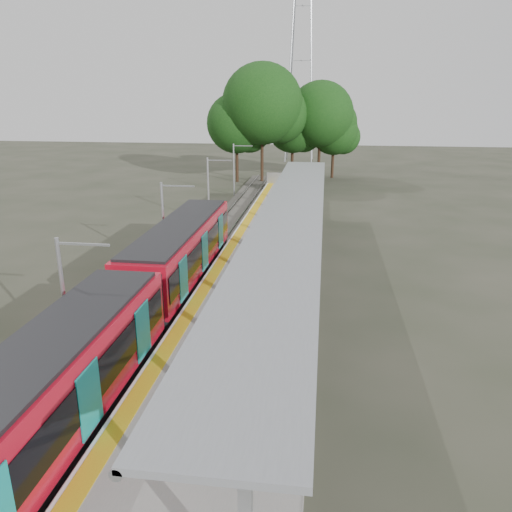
{
  "coord_description": "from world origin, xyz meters",
  "views": [
    {
      "loc": [
        3.17,
        -9.14,
        10.33
      ],
      "look_at": [
        -0.16,
        15.31,
        2.3
      ],
      "focal_mm": 35.0,
      "sensor_mm": 36.0,
      "label": 1
    }
  ],
  "objects_px": {
    "train": "(134,301)",
    "litter_bin": "(301,297)",
    "info_pillar_near": "(279,318)",
    "bench_mid": "(299,242)",
    "bench_near": "(271,368)",
    "bench_far": "(314,221)",
    "info_pillar_far": "(275,241)"
  },
  "relations": [
    {
      "from": "info_pillar_far",
      "to": "litter_bin",
      "type": "height_order",
      "value": "info_pillar_far"
    },
    {
      "from": "litter_bin",
      "to": "info_pillar_near",
      "type": "bearing_deg",
      "value": -103.47
    },
    {
      "from": "bench_far",
      "to": "info_pillar_near",
      "type": "bearing_deg",
      "value": -72.33
    },
    {
      "from": "train",
      "to": "bench_near",
      "type": "bearing_deg",
      "value": -31.4
    },
    {
      "from": "bench_mid",
      "to": "litter_bin",
      "type": "height_order",
      "value": "bench_mid"
    },
    {
      "from": "info_pillar_near",
      "to": "info_pillar_far",
      "type": "distance_m",
      "value": 11.27
    },
    {
      "from": "bench_near",
      "to": "bench_mid",
      "type": "relative_size",
      "value": 1.1
    },
    {
      "from": "train",
      "to": "info_pillar_near",
      "type": "bearing_deg",
      "value": -2.53
    },
    {
      "from": "bench_far",
      "to": "info_pillar_near",
      "type": "xyz_separation_m",
      "value": [
        -1.01,
        -17.6,
        0.3
      ]
    },
    {
      "from": "bench_near",
      "to": "bench_far",
      "type": "xyz_separation_m",
      "value": [
        0.94,
        21.1,
        -0.09
      ]
    },
    {
      "from": "litter_bin",
      "to": "train",
      "type": "bearing_deg",
      "value": -157.43
    },
    {
      "from": "bench_far",
      "to": "litter_bin",
      "type": "relative_size",
      "value": 1.51
    },
    {
      "from": "train",
      "to": "bench_far",
      "type": "xyz_separation_m",
      "value": [
        7.12,
        17.33,
        -0.57
      ]
    },
    {
      "from": "bench_mid",
      "to": "info_pillar_far",
      "type": "distance_m",
      "value": 1.62
    },
    {
      "from": "bench_mid",
      "to": "info_pillar_near",
      "type": "distance_m",
      "value": 11.86
    },
    {
      "from": "bench_near",
      "to": "litter_bin",
      "type": "height_order",
      "value": "bench_near"
    },
    {
      "from": "train",
      "to": "litter_bin",
      "type": "height_order",
      "value": "train"
    },
    {
      "from": "info_pillar_far",
      "to": "litter_bin",
      "type": "distance_m",
      "value": 8.33
    },
    {
      "from": "bench_mid",
      "to": "info_pillar_far",
      "type": "bearing_deg",
      "value": -165.55
    },
    {
      "from": "bench_mid",
      "to": "info_pillar_near",
      "type": "relative_size",
      "value": 0.83
    },
    {
      "from": "bench_far",
      "to": "info_pillar_far",
      "type": "bearing_deg",
      "value": -88.69
    },
    {
      "from": "bench_mid",
      "to": "info_pillar_near",
      "type": "height_order",
      "value": "info_pillar_near"
    },
    {
      "from": "info_pillar_far",
      "to": "bench_mid",
      "type": "bearing_deg",
      "value": 15.63
    },
    {
      "from": "bench_near",
      "to": "info_pillar_near",
      "type": "height_order",
      "value": "info_pillar_near"
    },
    {
      "from": "litter_bin",
      "to": "bench_far",
      "type": "bearing_deg",
      "value": 88.95
    },
    {
      "from": "train",
      "to": "bench_mid",
      "type": "distance_m",
      "value": 13.2
    },
    {
      "from": "info_pillar_near",
      "to": "bench_far",
      "type": "bearing_deg",
      "value": 76.28
    },
    {
      "from": "litter_bin",
      "to": "bench_mid",
      "type": "bearing_deg",
      "value": 93.67
    },
    {
      "from": "info_pillar_far",
      "to": "bench_near",
      "type": "bearing_deg",
      "value": -93.55
    },
    {
      "from": "bench_far",
      "to": "info_pillar_near",
      "type": "distance_m",
      "value": 17.63
    },
    {
      "from": "train",
      "to": "litter_bin",
      "type": "relative_size",
      "value": 30.12
    },
    {
      "from": "bench_mid",
      "to": "litter_bin",
      "type": "distance_m",
      "value": 8.76
    }
  ]
}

